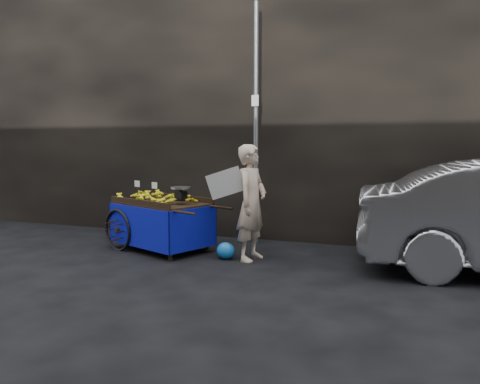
% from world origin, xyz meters
% --- Properties ---
extents(ground, '(80.00, 80.00, 0.00)m').
position_xyz_m(ground, '(0.00, 0.00, 0.00)').
color(ground, black).
rests_on(ground, ground).
extents(building_wall, '(13.50, 2.00, 5.00)m').
position_xyz_m(building_wall, '(0.39, 2.60, 2.50)').
color(building_wall, black).
rests_on(building_wall, ground).
extents(street_pole, '(0.12, 0.10, 4.00)m').
position_xyz_m(street_pole, '(0.30, 1.30, 2.01)').
color(street_pole, slate).
rests_on(street_pole, ground).
extents(banana_cart, '(2.23, 1.61, 1.11)m').
position_xyz_m(banana_cart, '(-0.99, 0.31, 0.69)').
color(banana_cart, black).
rests_on(banana_cart, ground).
extents(vendor, '(0.87, 0.67, 1.68)m').
position_xyz_m(vendor, '(0.60, 0.16, 0.84)').
color(vendor, beige).
rests_on(vendor, ground).
extents(plastic_bag, '(0.28, 0.22, 0.25)m').
position_xyz_m(plastic_bag, '(0.24, 0.06, 0.12)').
color(plastic_bag, blue).
rests_on(plastic_bag, ground).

